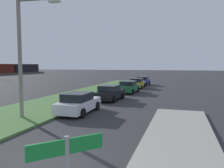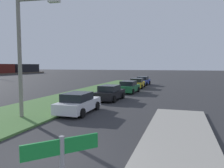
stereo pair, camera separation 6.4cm
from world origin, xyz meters
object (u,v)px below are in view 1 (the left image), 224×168
(parked_car_yellow, at_px, (137,83))
(streetlight, at_px, (25,49))
(parked_car_green, at_px, (129,87))
(parked_car_blue, at_px, (143,81))
(parked_car_white, at_px, (78,103))
(parked_car_black, at_px, (110,93))

(parked_car_yellow, xyz_separation_m, streetlight, (-21.22, 2.98, 3.67))
(parked_car_green, bearing_deg, parked_car_blue, 3.69)
(parked_car_white, relative_size, streetlight, 0.58)
(parked_car_yellow, height_order, streetlight, streetlight)
(parked_car_green, relative_size, parked_car_yellow, 1.01)
(parked_car_yellow, bearing_deg, streetlight, 171.10)
(parked_car_black, relative_size, parked_car_yellow, 1.01)
(parked_car_white, xyz_separation_m, parked_car_black, (6.27, -0.34, 0.00))
(parked_car_green, relative_size, parked_car_blue, 1.00)
(parked_car_green, xyz_separation_m, parked_car_yellow, (6.10, 0.13, 0.00))
(parked_car_green, distance_m, parked_car_blue, 11.38)
(parked_car_black, xyz_separation_m, parked_car_green, (6.30, -0.41, 0.00))
(parked_car_white, distance_m, parked_car_yellow, 18.67)
(parked_car_white, height_order, parked_car_blue, same)
(parked_car_green, distance_m, parked_car_yellow, 6.10)
(parked_car_black, height_order, streetlight, streetlight)
(parked_car_white, xyz_separation_m, streetlight, (-2.56, 2.37, 3.67))
(parked_car_green, height_order, parked_car_blue, same)
(parked_car_white, relative_size, parked_car_yellow, 1.00)
(parked_car_green, bearing_deg, parked_car_white, 179.55)
(parked_car_white, xyz_separation_m, parked_car_yellow, (18.66, -0.61, 0.00))
(parked_car_white, bearing_deg, parked_car_blue, -2.10)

